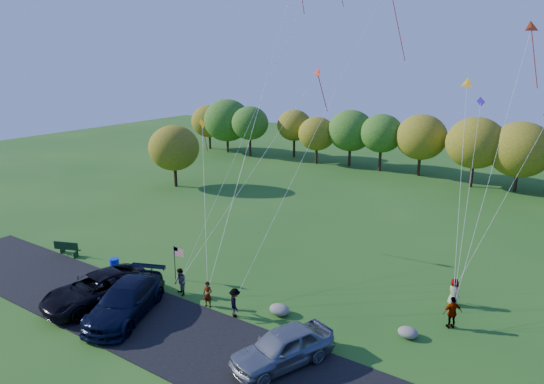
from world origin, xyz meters
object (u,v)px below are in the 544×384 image
Objects in this scene: minivan_navy at (125,301)px; flyer_d at (452,313)px; flyer_b at (180,282)px; minivan_silver at (282,347)px; minivan_dark at (97,289)px; flyer_c at (235,303)px; park_bench at (67,248)px; trash_barrel at (115,265)px; flyer_a at (208,294)px; flyer_e at (454,292)px.

minivan_navy is 3.50× the size of flyer_d.
flyer_b is (0.72, 3.60, -0.13)m from minivan_navy.
minivan_navy is 1.21× the size of minivan_silver.
minivan_dark is 3.76× the size of flyer_c.
minivan_dark is 20.26m from flyer_d.
flyer_d reaches higher than park_bench.
minivan_navy is 6.15m from flyer_c.
minivan_navy is at bearing -33.18° from trash_barrel.
minivan_silver reaches higher than flyer_d.
flyer_a is at bearing 42.20° from flyer_c.
minivan_dark reaches higher than trash_barrel.
minivan_dark is at bearing -44.22° from park_bench.
flyer_e is 0.88× the size of park_bench.
trash_barrel is at bearing 124.53° from minivan_navy.
flyer_d is 2.68m from flyer_e.
park_bench is at bearing -155.59° from flyer_b.
flyer_e reaches higher than trash_barrel.
flyer_b is 0.94× the size of flyer_d.
minivan_silver reaches higher than park_bench.
flyer_a is at bearing 19.08° from flyer_b.
trash_barrel is (-20.98, -5.48, -0.44)m from flyer_d.
minivan_silver reaches higher than flyer_c.
minivan_navy is 11.11m from park_bench.
minivan_navy is at bearing 75.59° from flyer_e.
flyer_d is 1.95× the size of trash_barrel.
flyer_c is at bearing -21.19° from park_bench.
flyer_e is at bearing -119.44° from flyer_d.
flyer_c is 1.02× the size of flyer_e.
park_bench is at bearing -178.53° from trash_barrel.
flyer_e is at bearing -3.38° from park_bench.
minivan_silver is 3.14× the size of flyer_e.
park_bench is (-15.67, -0.01, -0.27)m from flyer_c.
flyer_e is at bearing 40.77° from minivan_dark.
minivan_silver is 5.62× the size of trash_barrel.
minivan_dark is 8.69m from park_bench.
flyer_c is 15.68m from park_bench.
minivan_navy is at bearing 6.85° from minivan_dark.
trash_barrel is (5.16, 0.13, -0.11)m from park_bench.
flyer_e is (11.90, 8.22, 0.05)m from flyer_a.
flyer_d reaches higher than flyer_e.
minivan_dark is 6.84× the size of trash_barrel.
flyer_b is 1.84× the size of trash_barrel.
minivan_silver is at bearing -15.57° from minivan_navy.
minivan_silver is at bearing -31.43° from flyer_a.
flyer_b is 0.91× the size of park_bench.
minivan_silver is 3.09× the size of flyer_c.
flyer_e is at bearing 85.07° from minivan_silver.
flyer_b is (-2.37, 0.18, 0.07)m from flyer_a.
minivan_dark is 12.38m from minivan_silver.
flyer_d reaches higher than flyer_b.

